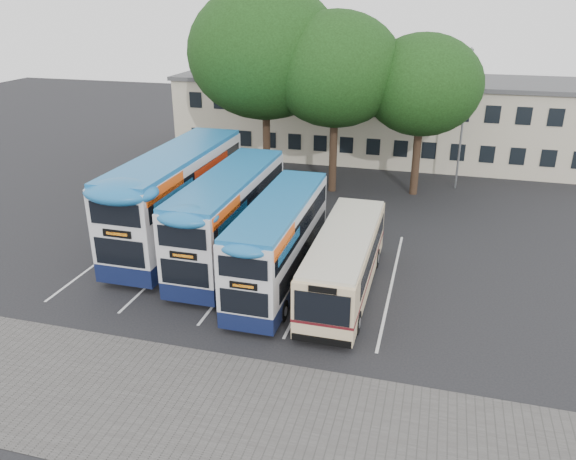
% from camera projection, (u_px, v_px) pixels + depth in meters
% --- Properties ---
extents(ground, '(120.00, 120.00, 0.00)m').
position_uv_depth(ground, '(293.00, 333.00, 21.54)').
color(ground, black).
rests_on(ground, ground).
extents(paving_strip, '(40.00, 6.00, 0.01)m').
position_uv_depth(paving_strip, '(191.00, 409.00, 17.57)').
color(paving_strip, '#595654').
rests_on(paving_strip, ground).
extents(bay_lines, '(14.12, 11.00, 0.01)m').
position_uv_depth(bay_lines, '(245.00, 266.00, 26.90)').
color(bay_lines, silver).
rests_on(bay_lines, ground).
extents(depot_building, '(32.40, 8.40, 6.20)m').
position_uv_depth(depot_building, '(381.00, 117.00, 44.34)').
color(depot_building, beige).
rests_on(depot_building, ground).
extents(lamp_post, '(0.25, 1.05, 9.06)m').
position_uv_depth(lamp_post, '(464.00, 112.00, 35.89)').
color(lamp_post, gray).
rests_on(lamp_post, ground).
extents(tree_left, '(9.91, 9.91, 12.88)m').
position_uv_depth(tree_left, '(265.00, 52.00, 35.66)').
color(tree_left, black).
rests_on(tree_left, ground).
extents(tree_mid, '(8.25, 8.25, 11.32)m').
position_uv_depth(tree_mid, '(336.00, 70.00, 34.36)').
color(tree_mid, black).
rests_on(tree_mid, ground).
extents(tree_right, '(7.23, 7.23, 10.05)m').
position_uv_depth(tree_right, '(423.00, 85.00, 34.08)').
color(tree_right, black).
rests_on(tree_right, ground).
extents(bus_dd_left, '(2.80, 11.53, 4.81)m').
position_uv_depth(bus_dd_left, '(178.00, 193.00, 28.64)').
color(bus_dd_left, '#11193E').
rests_on(bus_dd_left, ground).
extents(bus_dd_mid, '(2.49, 10.26, 4.27)m').
position_uv_depth(bus_dd_mid, '(230.00, 214.00, 26.81)').
color(bus_dd_mid, '#11193E').
rests_on(bus_dd_mid, ground).
extents(bus_dd_right, '(2.27, 9.36, 3.90)m').
position_uv_depth(bus_dd_right, '(280.00, 239.00, 24.55)').
color(bus_dd_right, '#11193E').
rests_on(bus_dd_right, ground).
extents(bus_single, '(2.36, 9.26, 2.76)m').
position_uv_depth(bus_single, '(345.00, 258.00, 24.06)').
color(bus_single, beige).
rests_on(bus_single, ground).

